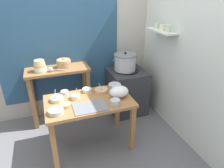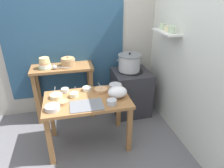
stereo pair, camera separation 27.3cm
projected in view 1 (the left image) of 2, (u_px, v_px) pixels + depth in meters
name	position (u px, v px, depth m)	size (l,w,h in m)	color
ground_plane	(89.00, 146.00, 2.79)	(9.00, 9.00, 0.00)	slate
wall_back	(74.00, 37.00, 3.18)	(4.40, 0.12, 2.60)	#B2ADA3
wall_right	(177.00, 43.00, 2.82)	(0.30, 3.20, 2.60)	silver
prep_table	(89.00, 107.00, 2.59)	(1.10, 0.66, 0.72)	#9E6B3D
back_shelf_table	(59.00, 82.00, 3.13)	(0.96, 0.40, 0.90)	olive
stove_block	(127.00, 91.00, 3.48)	(0.60, 0.61, 0.78)	#2D2D33
steamer_pot	(125.00, 62.00, 3.26)	(0.42, 0.37, 0.31)	#B7BABF
clay_pot	(64.00, 64.00, 3.04)	(0.22, 0.22, 0.16)	tan
bowl_stack_enamel	(40.00, 66.00, 2.91)	(0.19, 0.19, 0.17)	#B7D1AD
ladle	(51.00, 69.00, 2.91)	(0.27, 0.13, 0.07)	#B7BABF
serving_tray	(90.00, 107.00, 2.38)	(0.40, 0.28, 0.01)	slate
plastic_bag	(119.00, 92.00, 2.58)	(0.25, 0.21, 0.15)	white
prep_bowl_0	(57.00, 99.00, 2.51)	(0.16, 0.16, 0.15)	beige
prep_bowl_1	(56.00, 111.00, 2.26)	(0.18, 0.18, 0.05)	#B7BABF
prep_bowl_2	(87.00, 90.00, 2.73)	(0.12, 0.12, 0.05)	silver
prep_bowl_3	(65.00, 93.00, 2.65)	(0.10, 0.10, 0.06)	#B7BABF
prep_bowl_4	(101.00, 90.00, 2.72)	(0.18, 0.18, 0.15)	tan
prep_bowl_5	(75.00, 97.00, 2.55)	(0.12, 0.12, 0.16)	beige
prep_bowl_6	(115.00, 86.00, 2.84)	(0.18, 0.18, 0.06)	#B7BABF
prep_bowl_7	(66.00, 105.00, 2.39)	(0.13, 0.13, 0.04)	tan
prep_bowl_8	(115.00, 102.00, 2.43)	(0.12, 0.12, 0.07)	#B7BABF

